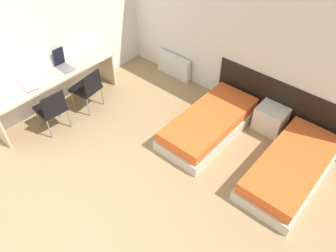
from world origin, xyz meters
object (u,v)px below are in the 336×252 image
at_px(bed_near_door, 291,168).
at_px(chair_near_notebook, 52,108).
at_px(nightstand, 271,119).
at_px(bed_near_window, 210,124).
at_px(laptop, 63,64).
at_px(chair_near_laptop, 88,87).

relative_size(bed_near_door, chair_near_notebook, 2.34).
distance_m(bed_near_door, nightstand, 1.11).
bearing_deg(nightstand, bed_near_window, -134.75).
bearing_deg(laptop, chair_near_notebook, -52.71).
height_order(bed_near_window, laptop, laptop).
distance_m(bed_near_window, chair_near_notebook, 2.81).
bearing_deg(nightstand, chair_near_laptop, -149.23).
xyz_separation_m(bed_near_window, nightstand, (0.78, 0.79, 0.04)).
xyz_separation_m(nightstand, chair_near_notebook, (-2.95, -2.56, 0.26)).
height_order(chair_near_laptop, laptop, laptop).
bearing_deg(bed_near_window, nightstand, 45.25).
xyz_separation_m(bed_near_window, chair_near_notebook, (-2.17, -1.77, 0.31)).
height_order(bed_near_window, bed_near_door, same).
distance_m(chair_near_laptop, laptop, 0.62).
bearing_deg(laptop, nightstand, 29.87).
relative_size(bed_near_door, laptop, 5.43).
relative_size(chair_near_notebook, laptop, 2.32).
distance_m(bed_near_door, laptop, 4.42).
bearing_deg(chair_near_notebook, bed_near_window, 44.21).
bearing_deg(bed_near_door, nightstand, 134.75).
height_order(nightstand, laptop, laptop).
bearing_deg(bed_near_door, chair_near_notebook, -154.68).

